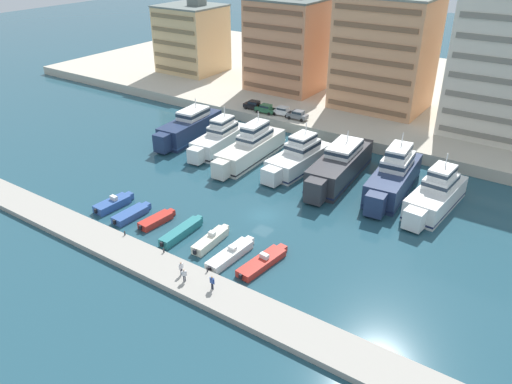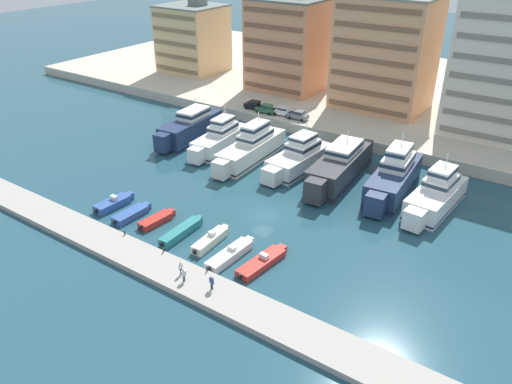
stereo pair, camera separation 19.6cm
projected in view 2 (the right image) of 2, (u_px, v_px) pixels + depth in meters
name	position (u px, v px, depth m)	size (l,w,h in m)	color
ground_plane	(263.00, 215.00, 68.86)	(400.00, 400.00, 0.00)	#234C5B
quay_promenade	(417.00, 95.00, 114.80)	(180.00, 70.00, 2.02)	beige
pier_dock	(179.00, 277.00, 56.28)	(120.00, 4.84, 0.72)	#A8A399
yacht_navy_far_left	(190.00, 127.00, 92.82)	(5.71, 17.61, 7.15)	navy
yacht_white_left	(220.00, 139.00, 88.41)	(5.38, 15.93, 7.38)	white
yacht_ivory_mid_left	(251.00, 147.00, 84.35)	(5.04, 18.97, 7.94)	silver
yacht_white_center_left	(299.00, 157.00, 81.14)	(5.59, 16.20, 7.44)	white
yacht_charcoal_center	(340.00, 166.00, 77.75)	(6.18, 20.18, 7.21)	#333338
yacht_navy_center_right	(394.00, 177.00, 73.93)	(5.95, 18.47, 8.61)	navy
yacht_white_mid_right	(436.00, 195.00, 69.53)	(5.55, 15.90, 7.81)	white
motorboat_blue_far_left	(114.00, 203.00, 70.77)	(2.28, 6.48, 1.67)	#33569E
motorboat_blue_left	(132.00, 214.00, 68.32)	(2.08, 6.31, 0.96)	#33569E
motorboat_red_mid_left	(157.00, 220.00, 66.97)	(2.15, 5.91, 0.91)	red
motorboat_teal_center_left	(181.00, 231.00, 64.26)	(1.67, 7.84, 1.09)	teal
motorboat_cream_center	(211.00, 240.00, 62.51)	(1.82, 6.93, 1.60)	beige
motorboat_white_center_right	(230.00, 254.00, 59.83)	(2.12, 8.11, 1.48)	white
motorboat_red_mid_right	(262.00, 262.00, 58.60)	(2.74, 8.17, 1.41)	red
car_black_far_left	(254.00, 105.00, 102.02)	(4.18, 2.07, 1.80)	black
car_green_left	(266.00, 108.00, 99.95)	(4.16, 2.04, 1.80)	#2D6642
car_white_mid_left	(283.00, 111.00, 98.70)	(4.20, 2.14, 1.80)	white
car_grey_center_left	(298.00, 115.00, 96.66)	(4.17, 2.06, 1.80)	slate
apartment_block_far_left	(193.00, 38.00, 126.19)	(14.92, 13.73, 18.18)	#E0BC84
apartment_block_left	(290.00, 44.00, 111.55)	(16.00, 14.78, 21.80)	tan
apartment_block_mid_left	(386.00, 53.00, 98.88)	(18.16, 14.26, 24.02)	tan
pedestrian_near_edge	(181.00, 267.00, 55.68)	(0.27, 0.63, 1.65)	#282D3D
pedestrian_mid_deck	(212.00, 281.00, 53.33)	(0.67, 0.25, 1.72)	#282D3D
pedestrian_far_side	(184.00, 274.00, 54.58)	(0.47, 0.47, 1.60)	#282D3D
bollard_west	(125.00, 233.00, 63.09)	(0.20, 0.20, 0.61)	#2D2D33
bollard_west_mid	(163.00, 250.00, 59.73)	(0.20, 0.20, 0.61)	#2D2D33
bollard_east_mid	(207.00, 269.00, 56.38)	(0.20, 0.20, 0.61)	#2D2D33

